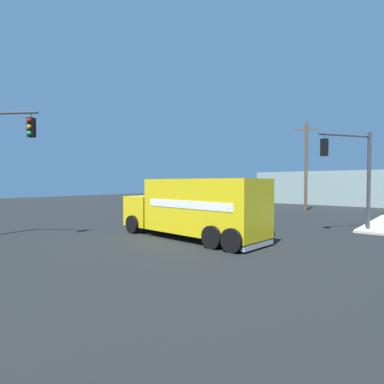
{
  "coord_description": "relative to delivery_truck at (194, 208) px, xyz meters",
  "views": [
    {
      "loc": [
        10.63,
        -12.03,
        2.85
      ],
      "look_at": [
        1.07,
        -0.62,
        2.37
      ],
      "focal_mm": 28.08,
      "sensor_mm": 36.0,
      "label": 1
    }
  ],
  "objects": [
    {
      "name": "building_backdrop",
      "position": [
        -2.2,
        30.45,
        0.58
      ],
      "size": [
        17.38,
        6.0,
        4.29
      ],
      "primitive_type": "cube",
      "color": "gray",
      "rests_on": "ground"
    },
    {
      "name": "utility_pole",
      "position": [
        -0.89,
        18.79,
        3.0
      ],
      "size": [
        2.12,
        0.84,
        8.86
      ],
      "color": "brown",
      "rests_on": "ground"
    },
    {
      "name": "delivery_truck",
      "position": [
        0.0,
        0.0,
        0.0
      ],
      "size": [
        8.52,
        3.26,
        3.02
      ],
      "color": "yellow",
      "rests_on": "ground"
    },
    {
      "name": "ground_plane",
      "position": [
        -0.93,
        0.3,
        -1.57
      ],
      "size": [
        100.0,
        100.0,
        0.0
      ],
      "primitive_type": "plane",
      "color": "black"
    },
    {
      "name": "traffic_light_secondary",
      "position": [
        5.77,
        7.3,
        2.24
      ],
      "size": [
        2.07,
        3.08,
        5.61
      ],
      "color": "#38383D",
      "rests_on": "sidewalk_corner_far"
    }
  ]
}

